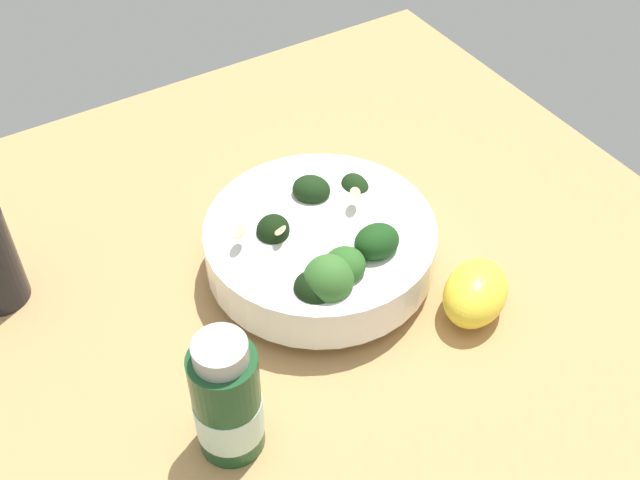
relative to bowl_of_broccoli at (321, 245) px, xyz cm
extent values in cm
cube|color=tan|center=(1.92, -1.71, -6.15)|extent=(69.37, 69.37, 4.74)
cylinder|color=white|center=(0.40, -0.09, -3.07)|extent=(11.57, 11.57, 1.41)
cylinder|color=white|center=(0.40, -0.09, -0.24)|extent=(21.03, 21.03, 4.24)
cylinder|color=silver|center=(0.40, -0.09, 1.48)|extent=(17.71, 17.71, 0.80)
cylinder|color=#4A8F3C|center=(-5.91, 2.95, 0.66)|extent=(2.17, 2.15, 1.54)
ellipsoid|color=#386B2B|center=(-5.91, 2.95, 2.49)|extent=(6.34, 6.24, 6.52)
cylinder|color=#2F662B|center=(2.30, 3.86, 0.87)|extent=(1.29, 1.17, 1.25)
ellipsoid|color=black|center=(2.30, 3.86, 2.19)|extent=(4.09, 4.77, 4.09)
cylinder|color=#4A8F3C|center=(-4.33, -2.22, 0.70)|extent=(1.35, 1.21, 1.25)
ellipsoid|color=black|center=(-4.33, -2.22, 1.98)|extent=(3.63, 4.03, 3.72)
cylinder|color=#3C7A32|center=(4.61, -1.58, 0.66)|extent=(1.51, 1.76, 1.92)
ellipsoid|color=black|center=(4.61, -1.58, 2.41)|extent=(4.89, 4.77, 3.01)
cylinder|color=#4A8F3C|center=(-5.17, 0.92, 1.00)|extent=(1.50, 1.53, 0.96)
ellipsoid|color=#2D6023|center=(-5.17, 0.92, 2.42)|extent=(5.03, 4.85, 4.28)
cylinder|color=#3C7A32|center=(-5.76, 4.16, 0.34)|extent=(1.60, 1.65, 1.44)
ellipsoid|color=black|center=(-5.76, 4.16, 1.89)|extent=(5.02, 4.92, 3.31)
cylinder|color=#4A8F3C|center=(-4.51, -2.82, 1.01)|extent=(1.93, 1.85, 1.21)
ellipsoid|color=#194216|center=(-4.51, -2.82, 2.74)|extent=(5.25, 5.31, 4.68)
cylinder|color=#2F662B|center=(3.51, -5.88, 0.27)|extent=(1.11, 1.27, 1.17)
ellipsoid|color=black|center=(3.51, -5.88, 1.62)|extent=(3.68, 3.40, 3.83)
ellipsoid|color=#DBBC84|center=(0.98, -4.16, 3.67)|extent=(2.01, 1.97, 0.86)
ellipsoid|color=#DBBC84|center=(0.69, 3.78, 3.15)|extent=(1.97, 1.96, 1.10)
ellipsoid|color=#DBBC84|center=(1.94, 7.15, 3.63)|extent=(2.00, 1.98, 0.89)
ellipsoid|color=yellow|center=(-10.99, -9.12, -1.35)|extent=(8.59, 9.28, 4.85)
cylinder|color=#194723|center=(-11.57, 15.21, 1.40)|extent=(5.10, 5.10, 10.36)
cylinder|color=#B7B2A8|center=(-11.57, 15.21, 7.40)|extent=(3.96, 3.96, 1.64)
cylinder|color=silver|center=(-11.57, 15.21, -0.15)|extent=(5.21, 5.21, 3.72)
camera|label=1|loc=(-43.45, 26.68, 50.87)|focal=44.63mm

